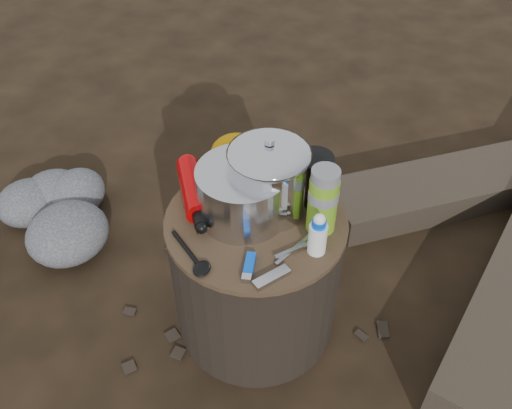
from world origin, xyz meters
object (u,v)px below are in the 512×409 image
(stump, at_px, (256,273))
(fuel_bottle, at_px, (193,189))
(camping_pot, at_px, (269,176))
(thermos, at_px, (323,200))
(travel_mug, at_px, (314,179))

(stump, relative_size, fuel_bottle, 1.77)
(camping_pot, xyz_separation_m, thermos, (0.15, -0.03, -0.01))
(stump, height_order, travel_mug, travel_mug)
(camping_pot, relative_size, fuel_bottle, 0.77)
(stump, distance_m, travel_mug, 0.33)
(camping_pot, distance_m, fuel_bottle, 0.21)
(fuel_bottle, relative_size, thermos, 1.45)
(travel_mug, bearing_deg, camping_pot, -146.24)
(thermos, bearing_deg, fuel_bottle, -178.00)
(fuel_bottle, bearing_deg, thermos, -31.12)
(stump, xyz_separation_m, thermos, (0.16, 0.03, 0.30))
(camping_pot, bearing_deg, thermos, -10.74)
(thermos, bearing_deg, stump, -168.96)
(fuel_bottle, xyz_separation_m, travel_mug, (0.29, 0.11, 0.04))
(stump, bearing_deg, camping_pot, 78.54)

